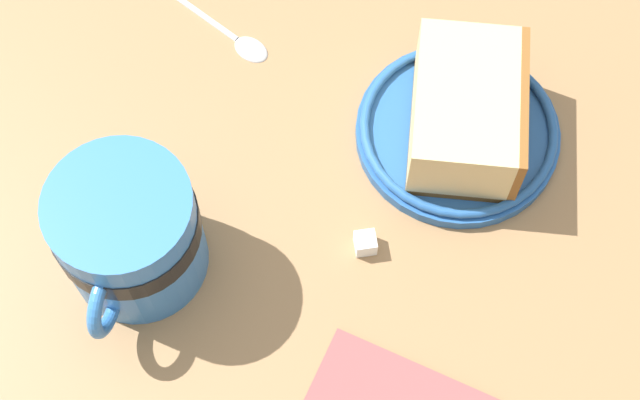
{
  "coord_description": "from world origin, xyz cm",
  "views": [
    {
      "loc": [
        2.7,
        31.8,
        64.05
      ],
      "look_at": [
        3.93,
        3.22,
        3.0
      ],
      "focal_mm": 54.65,
      "sensor_mm": 36.0,
      "label": 1
    }
  ],
  "objects_px": {
    "tea_mug": "(128,233)",
    "teaspoon": "(232,34)",
    "cake_slice": "(467,111)",
    "small_plate": "(458,131)",
    "sugar_cube": "(365,243)"
  },
  "relations": [
    {
      "from": "cake_slice",
      "to": "small_plate",
      "type": "bearing_deg",
      "value": -3.5
    },
    {
      "from": "cake_slice",
      "to": "tea_mug",
      "type": "height_order",
      "value": "tea_mug"
    },
    {
      "from": "cake_slice",
      "to": "teaspoon",
      "type": "height_order",
      "value": "cake_slice"
    },
    {
      "from": "tea_mug",
      "to": "teaspoon",
      "type": "bearing_deg",
      "value": -104.4
    },
    {
      "from": "sugar_cube",
      "to": "cake_slice",
      "type": "bearing_deg",
      "value": -126.89
    },
    {
      "from": "cake_slice",
      "to": "teaspoon",
      "type": "xyz_separation_m",
      "value": [
        0.18,
        -0.08,
        -0.03
      ]
    },
    {
      "from": "small_plate",
      "to": "tea_mug",
      "type": "distance_m",
      "value": 0.25
    },
    {
      "from": "small_plate",
      "to": "teaspoon",
      "type": "height_order",
      "value": "small_plate"
    },
    {
      "from": "tea_mug",
      "to": "teaspoon",
      "type": "distance_m",
      "value": 0.2
    },
    {
      "from": "small_plate",
      "to": "cake_slice",
      "type": "relative_size",
      "value": 1.28
    },
    {
      "from": "small_plate",
      "to": "teaspoon",
      "type": "distance_m",
      "value": 0.19
    },
    {
      "from": "small_plate",
      "to": "teaspoon",
      "type": "relative_size",
      "value": 1.46
    },
    {
      "from": "small_plate",
      "to": "teaspoon",
      "type": "bearing_deg",
      "value": -25.22
    },
    {
      "from": "tea_mug",
      "to": "small_plate",
      "type": "bearing_deg",
      "value": -153.89
    },
    {
      "from": "cake_slice",
      "to": "teaspoon",
      "type": "relative_size",
      "value": 1.14
    }
  ]
}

